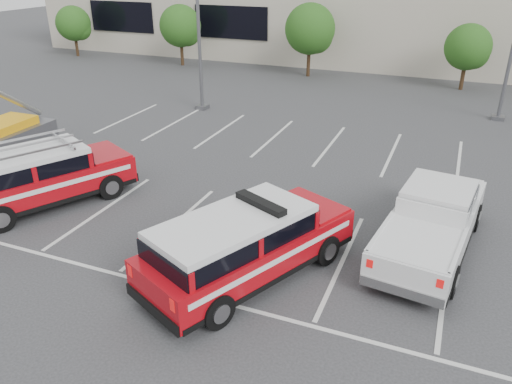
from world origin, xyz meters
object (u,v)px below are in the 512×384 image
tree_far_left (75,25)px  white_pickup (431,227)px  light_pole_left (198,9)px  utility_rig (6,138)px  ladder_suv (41,180)px  tree_left (182,27)px  fire_chief_suv (246,249)px  tree_mid_right (469,49)px  tree_mid_left (311,31)px

tree_far_left → white_pickup: (29.72, -20.44, -1.78)m
light_pole_left → utility_rig: bearing=-116.9°
ladder_suv → tree_far_left: bearing=155.2°
tree_far_left → tree_left: bearing=0.0°
ladder_suv → tree_left: bearing=135.7°
tree_far_left → tree_left: 10.00m
fire_chief_suv → white_pickup: bearing=61.7°
tree_mid_right → light_pole_left: bearing=-142.5°
tree_mid_left → fire_chief_suv: bearing=-77.1°
tree_left → tree_mid_right: tree_left is taller
tree_far_left → tree_mid_right: bearing=0.0°
fire_chief_suv → utility_rig: 13.89m
fire_chief_suv → tree_mid_right: bearing=103.8°
tree_far_left → fire_chief_suv: (25.43, -23.66, -1.65)m
tree_mid_left → tree_mid_right: bearing=-0.0°
tree_mid_left → fire_chief_suv: 24.38m
tree_mid_left → ladder_suv: (-2.58, -22.37, -2.16)m
tree_mid_right → white_pickup: size_ratio=0.65×
tree_far_left → utility_rig: size_ratio=1.05×
tree_mid_right → fire_chief_suv: bearing=-100.9°
tree_mid_right → utility_rig: 26.12m
tree_far_left → utility_rig: 22.82m
tree_left → fire_chief_suv: (15.43, -23.66, -1.92)m
fire_chief_suv → white_pickup: (4.29, 3.23, -0.13)m
light_pole_left → white_pickup: 17.09m
tree_mid_right → light_pole_left: (-13.09, -10.05, 2.68)m
tree_left → light_pole_left: (6.91, -10.05, 2.41)m
tree_mid_right → ladder_suv: bearing=-119.4°
tree_mid_left → tree_mid_right: (10.00, -0.00, -0.54)m
light_pole_left → fire_chief_suv: 16.64m
white_pickup → ladder_suv: bearing=-163.7°
utility_rig → light_pole_left: bearing=62.0°
tree_left → tree_mid_right: bearing=-0.0°
tree_left → ladder_suv: tree_left is taller
tree_mid_left → utility_rig: bearing=-111.9°
tree_left → fire_chief_suv: tree_left is taller
tree_mid_left → light_pole_left: (-3.09, -10.05, 2.14)m
light_pole_left → fire_chief_suv: bearing=-58.0°
tree_mid_right → white_pickup: bearing=-90.8°
tree_mid_left → utility_rig: size_ratio=1.28×
tree_mid_left → white_pickup: 22.75m
light_pole_left → white_pickup: bearing=-39.0°
utility_rig → tree_mid_left: bearing=67.0°
tree_left → utility_rig: tree_left is taller
fire_chief_suv → utility_rig: utility_rig is taller
light_pole_left → fire_chief_suv: (8.52, -13.62, -4.33)m
tree_mid_right → fire_chief_suv: 24.16m
tree_far_left → light_pole_left: size_ratio=0.39×
tree_left → tree_mid_right: size_ratio=1.11×
tree_far_left → light_pole_left: light_pole_left is taller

